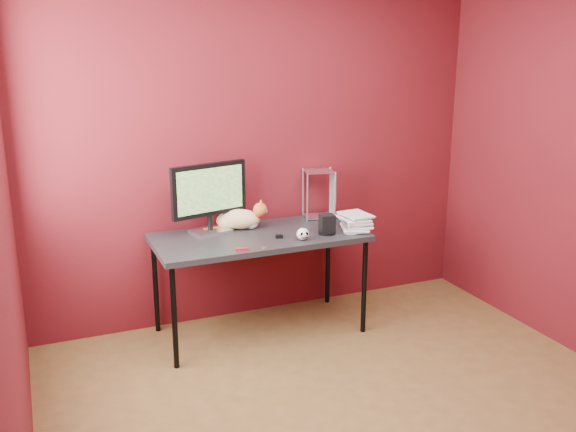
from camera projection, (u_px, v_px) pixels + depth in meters
name	position (u px, v px, depth m)	size (l,w,h in m)	color
room	(380.00, 173.00, 3.22)	(3.52, 3.52, 2.61)	brown
desk	(259.00, 241.00, 4.58)	(1.50, 0.70, 0.75)	black
monitor	(209.00, 194.00, 4.54)	(0.58, 0.25, 0.50)	silver
cat	(239.00, 219.00, 4.69)	(0.46, 0.28, 0.22)	#C77E2A
skull_mug	(303.00, 234.00, 4.43)	(0.09, 0.09, 0.08)	silver
speaker	(327.00, 225.00, 4.56)	(0.12, 0.12, 0.14)	black
book_stack	(345.00, 145.00, 4.52)	(0.26, 0.30, 1.25)	beige
wire_rack	(319.00, 194.00, 4.95)	(0.25, 0.22, 0.38)	silver
pocket_knife	(242.00, 249.00, 4.22)	(0.08, 0.02, 0.02)	maroon
black_gadget	(279.00, 236.00, 4.48)	(0.05, 0.03, 0.02)	black
washer	(265.00, 247.00, 4.28)	(0.04, 0.04, 0.00)	silver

